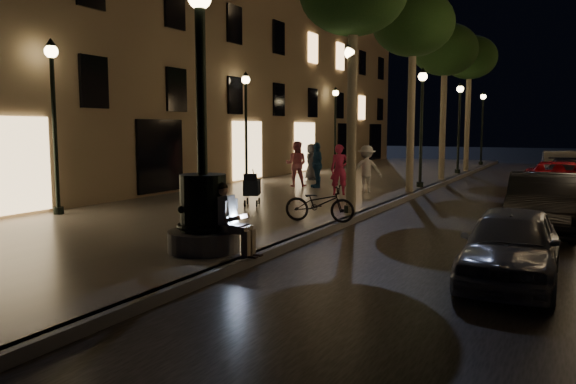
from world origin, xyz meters
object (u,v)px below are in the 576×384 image
Objects in this scene: seated_man_laptop at (230,217)px; lamp_left_b at (246,113)px; lamp_curb_d at (482,118)px; car_fifth at (559,165)px; car_front at (511,245)px; pedestrian_blue at (317,165)px; car_rear at (567,174)px; pedestrian_dark at (311,162)px; stroller at (252,188)px; tree_second at (413,25)px; car_second at (542,203)px; pedestrian_pink at (296,164)px; lamp_left_c at (335,117)px; pedestrian_red at (340,170)px; pedestrian_white at (366,169)px; tree_third at (445,51)px; tree_far at (470,59)px; lamp_curb_a at (350,105)px; fountain_lamppost at (203,199)px; lamp_curb_b at (422,112)px; bicycle at (320,203)px; lamp_curb_c at (459,116)px; lamp_left_a at (54,104)px; car_third at (558,184)px.

seated_man_laptop is 14.09m from lamp_left_b.
seated_man_laptop is at bearing -90.17° from lamp_curb_d.
car_front is at bearing -95.24° from car_fifth.
pedestrian_blue is (-8.43, 10.67, 0.48)m from car_front.
pedestrian_blue reaches higher than car_fifth.
car_rear is 11.15m from pedestrian_dark.
stroller is 0.26× the size of car_fifth.
tree_second is 9.32m from car_second.
lamp_curb_d is 2.59× the size of pedestrian_pink.
car_second is 1.01× the size of car_rear.
lamp_left_c reaches higher than pedestrian_blue.
pedestrian_red is 1.32m from pedestrian_white.
lamp_left_b is at bearing -21.32° from pedestrian_pink.
pedestrian_white is at bearing -9.29° from lamp_left_b.
lamp_left_c is at bearing 107.68° from seated_man_laptop.
tree_third is 9.22m from pedestrian_pink.
stroller is 0.62× the size of pedestrian_red.
car_front is 2.21× the size of pedestrian_dark.
tree_third is 0.96× the size of tree_far.
seated_man_laptop is at bearing -90.83° from lamp_curb_a.
fountain_lamppost is 11.06m from pedestrian_white.
stroller is (-3.22, -7.99, -2.48)m from lamp_curb_b.
pedestrian_white is (-1.27, -2.95, -2.16)m from lamp_curb_b.
car_fifth is at bearing 40.91° from stroller.
pedestrian_dark is at bearing 107.25° from fountain_lamppost.
seated_man_laptop is 12.32m from pedestrian_blue.
stroller is 5.88m from pedestrian_pink.
bicycle is at bearing -90.41° from tree_third.
stroller is 0.64× the size of pedestrian_white.
fountain_lamppost is 1.08× the size of lamp_curb_a.
lamp_left_b is 2.86× the size of pedestrian_dark.
car_second is at bearing -78.13° from lamp_curb_d.
seated_man_laptop is at bearing -158.26° from pedestrian_dark.
tree_far is 6.80m from lamp_curb_d.
lamp_curb_c is at bearing 141.61° from car_rear.
lamp_curb_b is 13.94m from lamp_left_a.
pedestrian_white is (-6.06, 9.93, 0.44)m from car_front.
fountain_lamppost is at bearing -73.78° from lamp_left_c.
tree_third is 12.35m from lamp_curb_d.
lamp_curb_d is at bearing 90.00° from lamp_curb_c.
lamp_left_a reaches higher than seated_man_laptop.
car_second is (5.67, 6.36, -0.48)m from fountain_lamppost.
car_second reaches higher than bicycle.
seated_man_laptop is 23.21m from lamp_left_c.
lamp_left_a is (-7.10, -20.00, 0.00)m from lamp_curb_c.
pedestrian_white is (-1.19, 11.05, 0.16)m from seated_man_laptop.
fountain_lamppost is 2.97× the size of pedestrian_white.
car_third is at bearing -74.01° from lamp_curb_d.
lamp_left_a is at bearing -125.75° from tree_second.
car_fifth is at bearing 76.36° from fountain_lamppost.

